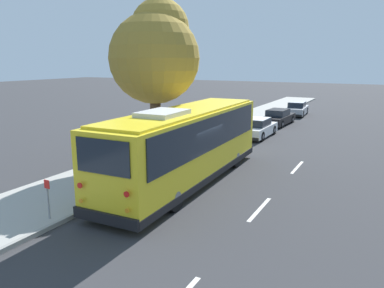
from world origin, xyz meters
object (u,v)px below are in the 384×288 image
street_tree (156,52)px  fire_hydrant (216,136)px  sign_post_far (95,180)px  parked_sedan_white (257,128)px  shuttle_bus (187,142)px  parked_sedan_silver (297,109)px  parked_sedan_black (278,118)px  sign_post_near (48,199)px

street_tree → fire_hydrant: 7.31m
sign_post_far → parked_sedan_white: bearing=-5.9°
sign_post_far → fire_hydrant: (10.95, 0.01, -0.27)m
shuttle_bus → parked_sedan_silver: shuttle_bus is taller
parked_sedan_black → fire_hydrant: bearing=173.4°
sign_post_near → parked_sedan_black: bearing=-3.7°
street_tree → sign_post_far: 7.39m
parked_sedan_silver → parked_sedan_white: bearing=176.2°
parked_sedan_silver → street_tree: bearing=169.8°
parked_sedan_black → sign_post_far: size_ratio=3.54×
parked_sedan_black → sign_post_far: sign_post_far is taller
sign_post_near → sign_post_far: (2.18, 0.00, -0.00)m
parked_sedan_white → street_tree: size_ratio=0.55×
parked_sedan_black → parked_sedan_silver: bearing=1.0°
parked_sedan_black → fire_hydrant: parked_sedan_black is taller
parked_sedan_silver → parked_sedan_black: bearing=175.3°
parked_sedan_silver → sign_post_near: bearing=173.5°
shuttle_bus → parked_sedan_black: bearing=0.4°
parked_sedan_black → street_tree: bearing=173.1°
parked_sedan_white → fire_hydrant: parked_sedan_white is taller
parked_sedan_black → fire_hydrant: 9.20m
parked_sedan_black → sign_post_near: sign_post_near is taller
street_tree → sign_post_far: (-5.64, -0.92, -4.68)m
parked_sedan_silver → street_tree: (-20.61, 2.53, 4.89)m
fire_hydrant → sign_post_near: bearing=-180.0°
shuttle_bus → sign_post_near: shuttle_bus is taller
street_tree → fire_hydrant: size_ratio=9.78×
shuttle_bus → fire_hydrant: bearing=13.3°
parked_sedan_black → sign_post_far: 20.09m
shuttle_bus → parked_sedan_silver: 22.78m
sign_post_near → fire_hydrant: size_ratio=1.60×
street_tree → fire_hydrant: bearing=-9.8°
shuttle_bus → parked_sedan_silver: (22.75, 0.33, -1.16)m
parked_sedan_white → sign_post_far: (-14.40, 1.49, 0.21)m
parked_sedan_silver → sign_post_near: sign_post_near is taller
parked_sedan_black → fire_hydrant: size_ratio=5.85×
shuttle_bus → parked_sedan_silver: size_ratio=2.48×
parked_sedan_black → parked_sedan_silver: 6.21m
sign_post_far → street_tree: bearing=9.3°
sign_post_far → sign_post_near: bearing=180.0°
parked_sedan_silver → street_tree: size_ratio=0.56×
sign_post_near → fire_hydrant: 13.13m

